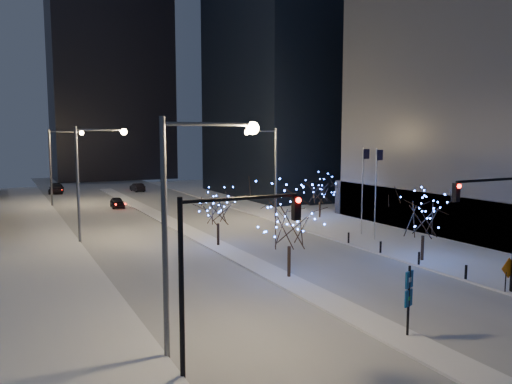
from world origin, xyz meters
TOP-DOWN VIEW (x-y plane):
  - ground at (0.00, 0.00)m, footprint 160.00×160.00m
  - road at (0.00, 35.00)m, footprint 20.00×130.00m
  - median at (0.00, 30.00)m, footprint 2.00×80.00m
  - east_sidewalk at (15.00, 20.00)m, footprint 10.00×90.00m
  - west_sidewalk at (-14.00, 20.00)m, footprint 8.00×90.00m
  - plinth at (34.00, 18.00)m, footprint 30.00×24.00m
  - horizon_block at (6.00, 92.00)m, footprint 24.00×14.00m
  - street_lamp_w_near at (-8.94, 2.00)m, footprint 4.40×0.56m
  - street_lamp_w_mid at (-8.94, 27.00)m, footprint 4.40×0.56m
  - street_lamp_w_far at (-8.94, 52.00)m, footprint 4.40×0.56m
  - street_lamp_east at (10.08, 30.00)m, footprint 3.90×0.56m
  - traffic_signal_west at (-8.44, -0.00)m, footprint 5.26×0.43m
  - traffic_signal_east at (8.94, 1.00)m, footprint 5.26×0.43m
  - flagpoles at (13.37, 17.25)m, footprint 1.35×2.60m
  - bollards at (10.20, 10.00)m, footprint 0.16×12.16m
  - car_near at (-2.67, 47.08)m, footprint 1.85×3.99m
  - car_mid at (4.20, 64.36)m, footprint 1.71×4.23m
  - car_far at (-7.97, 67.67)m, footprint 2.93×5.50m
  - holiday_tree_median_near at (0.50, 9.66)m, footprint 6.79×6.79m
  - holiday_tree_median_far at (0.08, 20.39)m, footprint 3.75×3.75m
  - holiday_tree_plaza_near at (11.39, 8.85)m, footprint 4.82×4.82m
  - holiday_tree_plaza_far at (15.64, 28.20)m, footprint 4.77×4.77m
  - wayfinding_sign at (0.40, -1.02)m, footprint 0.60×0.26m
  - construction_sign at (10.30, 1.13)m, footprint 1.22×0.07m

SIDE VIEW (x-z plane):
  - ground at x=0.00m, z-range 0.00..0.00m
  - road at x=0.00m, z-range 0.00..0.02m
  - median at x=0.00m, z-range 0.00..0.15m
  - east_sidewalk at x=15.00m, z-range 0.00..0.15m
  - west_sidewalk at x=-14.00m, z-range 0.00..0.15m
  - bollards at x=10.20m, z-range 0.15..1.05m
  - car_near at x=-2.67m, z-range 0.00..1.32m
  - car_mid at x=4.20m, z-range 0.00..1.37m
  - car_far at x=-7.97m, z-range 0.00..1.52m
  - construction_sign at x=10.30m, z-range 0.35..2.37m
  - plinth at x=34.00m, z-range 0.00..4.00m
  - wayfinding_sign at x=0.40m, z-range 0.39..3.78m
  - holiday_tree_median_far at x=0.08m, z-range 0.92..5.62m
  - holiday_tree_plaza_far at x=15.64m, z-range 0.86..5.77m
  - holiday_tree_plaza_near at x=11.39m, z-range 0.89..6.24m
  - holiday_tree_median_near at x=0.50m, z-range 0.94..7.22m
  - traffic_signal_west at x=-8.44m, z-range 1.26..8.26m
  - traffic_signal_east at x=8.94m, z-range 1.26..8.26m
  - flagpoles at x=13.37m, z-range 0.80..8.80m
  - street_lamp_east at x=10.08m, z-range 1.45..11.45m
  - street_lamp_w_near at x=-8.94m, z-range 1.50..11.50m
  - street_lamp_w_mid at x=-8.94m, z-range 1.50..11.50m
  - street_lamp_w_far at x=-8.94m, z-range 1.50..11.50m
  - horizon_block at x=6.00m, z-range 0.00..42.00m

